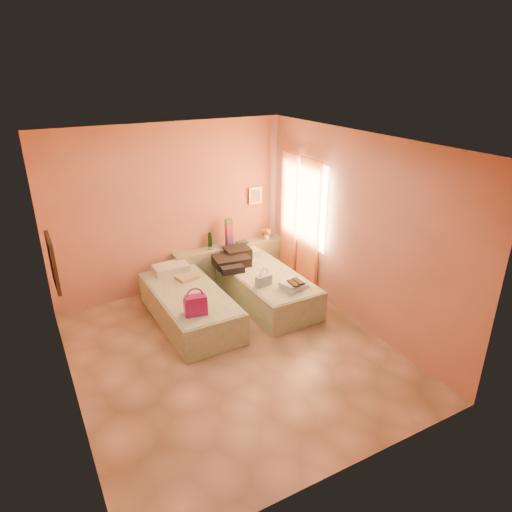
{
  "coord_description": "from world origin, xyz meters",
  "views": [
    {
      "loc": [
        -2.19,
        -4.7,
        3.64
      ],
      "look_at": [
        0.82,
        0.85,
        0.94
      ],
      "focal_mm": 32.0,
      "sensor_mm": 36.0,
      "label": 1
    }
  ],
  "objects_px": {
    "flower_vase": "(267,233)",
    "towel_stack": "(294,285)",
    "magenta_handbag": "(195,305)",
    "bed_left": "(190,306)",
    "water_bottle": "(210,240)",
    "headboard_ledge": "(230,262)",
    "blue_handbag": "(264,280)",
    "bed_right": "(266,287)",
    "green_book": "(242,243)"
  },
  "relations": [
    {
      "from": "water_bottle",
      "to": "blue_handbag",
      "type": "distance_m",
      "value": 1.49
    },
    {
      "from": "headboard_ledge",
      "to": "water_bottle",
      "type": "xyz_separation_m",
      "value": [
        -0.35,
        0.06,
        0.46
      ]
    },
    {
      "from": "green_book",
      "to": "blue_handbag",
      "type": "height_order",
      "value": "green_book"
    },
    {
      "from": "water_bottle",
      "to": "flower_vase",
      "type": "distance_m",
      "value": 1.07
    },
    {
      "from": "bed_right",
      "to": "headboard_ledge",
      "type": "bearing_deg",
      "value": 96.53
    },
    {
      "from": "headboard_ledge",
      "to": "bed_left",
      "type": "height_order",
      "value": "headboard_ledge"
    },
    {
      "from": "water_bottle",
      "to": "magenta_handbag",
      "type": "bearing_deg",
      "value": -118.91
    },
    {
      "from": "green_book",
      "to": "magenta_handbag",
      "type": "relative_size",
      "value": 0.64
    },
    {
      "from": "bed_right",
      "to": "water_bottle",
      "type": "bearing_deg",
      "value": 112.64
    },
    {
      "from": "bed_left",
      "to": "flower_vase",
      "type": "height_order",
      "value": "flower_vase"
    },
    {
      "from": "towel_stack",
      "to": "water_bottle",
      "type": "bearing_deg",
      "value": 109.23
    },
    {
      "from": "headboard_ledge",
      "to": "water_bottle",
      "type": "distance_m",
      "value": 0.58
    },
    {
      "from": "magenta_handbag",
      "to": "blue_handbag",
      "type": "xyz_separation_m",
      "value": [
        1.23,
        0.31,
        -0.06
      ]
    },
    {
      "from": "headboard_ledge",
      "to": "magenta_handbag",
      "type": "xyz_separation_m",
      "value": [
        -1.32,
        -1.71,
        0.32
      ]
    },
    {
      "from": "towel_stack",
      "to": "bed_left",
      "type": "bearing_deg",
      "value": 156.19
    },
    {
      "from": "flower_vase",
      "to": "towel_stack",
      "type": "bearing_deg",
      "value": -105.66
    },
    {
      "from": "towel_stack",
      "to": "magenta_handbag",
      "type": "bearing_deg",
      "value": -179.2
    },
    {
      "from": "headboard_ledge",
      "to": "bed_right",
      "type": "distance_m",
      "value": 1.06
    },
    {
      "from": "bed_left",
      "to": "towel_stack",
      "type": "height_order",
      "value": "towel_stack"
    },
    {
      "from": "towel_stack",
      "to": "flower_vase",
      "type": "bearing_deg",
      "value": 74.34
    },
    {
      "from": "flower_vase",
      "to": "magenta_handbag",
      "type": "bearing_deg",
      "value": -140.96
    },
    {
      "from": "water_bottle",
      "to": "bed_right",
      "type": "bearing_deg",
      "value": -66.54
    },
    {
      "from": "magenta_handbag",
      "to": "towel_stack",
      "type": "bearing_deg",
      "value": 9.96
    },
    {
      "from": "water_bottle",
      "to": "flower_vase",
      "type": "bearing_deg",
      "value": -5.93
    },
    {
      "from": "bed_left",
      "to": "magenta_handbag",
      "type": "distance_m",
      "value": 0.78
    },
    {
      "from": "blue_handbag",
      "to": "headboard_ledge",
      "type": "bearing_deg",
      "value": 77.99
    },
    {
      "from": "bed_right",
      "to": "towel_stack",
      "type": "bearing_deg",
      "value": -79.52
    },
    {
      "from": "bed_right",
      "to": "flower_vase",
      "type": "relative_size",
      "value": 8.27
    },
    {
      "from": "green_book",
      "to": "magenta_handbag",
      "type": "xyz_separation_m",
      "value": [
        -1.55,
        -1.68,
        -0.03
      ]
    },
    {
      "from": "bed_left",
      "to": "towel_stack",
      "type": "relative_size",
      "value": 5.71
    },
    {
      "from": "magenta_handbag",
      "to": "towel_stack",
      "type": "distance_m",
      "value": 1.59
    },
    {
      "from": "bed_right",
      "to": "flower_vase",
      "type": "distance_m",
      "value": 1.27
    },
    {
      "from": "green_book",
      "to": "flower_vase",
      "type": "distance_m",
      "value": 0.51
    },
    {
      "from": "flower_vase",
      "to": "towel_stack",
      "type": "distance_m",
      "value": 1.71
    },
    {
      "from": "water_bottle",
      "to": "towel_stack",
      "type": "xyz_separation_m",
      "value": [
        0.61,
        -1.75,
        -0.23
      ]
    },
    {
      "from": "magenta_handbag",
      "to": "blue_handbag",
      "type": "height_order",
      "value": "magenta_handbag"
    },
    {
      "from": "water_bottle",
      "to": "blue_handbag",
      "type": "height_order",
      "value": "water_bottle"
    },
    {
      "from": "headboard_ledge",
      "to": "bed_left",
      "type": "xyz_separation_m",
      "value": [
        -1.18,
        -1.05,
        -0.08
      ]
    },
    {
      "from": "water_bottle",
      "to": "magenta_handbag",
      "type": "xyz_separation_m",
      "value": [
        -0.98,
        -1.77,
        -0.14
      ]
    },
    {
      "from": "headboard_ledge",
      "to": "towel_stack",
      "type": "bearing_deg",
      "value": -81.14
    },
    {
      "from": "bed_left",
      "to": "bed_right",
      "type": "distance_m",
      "value": 1.31
    },
    {
      "from": "green_book",
      "to": "towel_stack",
      "type": "relative_size",
      "value": 0.55
    },
    {
      "from": "blue_handbag",
      "to": "towel_stack",
      "type": "relative_size",
      "value": 0.71
    },
    {
      "from": "water_bottle",
      "to": "green_book",
      "type": "xyz_separation_m",
      "value": [
        0.57,
        -0.09,
        -0.12
      ]
    },
    {
      "from": "magenta_handbag",
      "to": "towel_stack",
      "type": "height_order",
      "value": "magenta_handbag"
    },
    {
      "from": "magenta_handbag",
      "to": "bed_left",
      "type": "bearing_deg",
      "value": 86.81
    },
    {
      "from": "bed_right",
      "to": "towel_stack",
      "type": "xyz_separation_m",
      "value": [
        0.13,
        -0.64,
        0.3
      ]
    },
    {
      "from": "bed_left",
      "to": "towel_stack",
      "type": "xyz_separation_m",
      "value": [
        1.44,
        -0.64,
        0.3
      ]
    },
    {
      "from": "water_bottle",
      "to": "headboard_ledge",
      "type": "bearing_deg",
      "value": -9.93
    },
    {
      "from": "headboard_ledge",
      "to": "magenta_handbag",
      "type": "relative_size",
      "value": 6.84
    }
  ]
}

